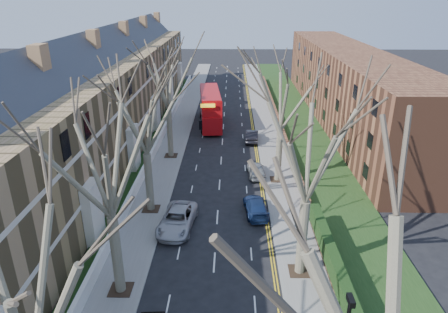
{
  "coord_description": "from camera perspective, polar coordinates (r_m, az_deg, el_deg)",
  "views": [
    {
      "loc": [
        1.11,
        -13.66,
        17.31
      ],
      "look_at": [
        0.43,
        21.09,
        2.92
      ],
      "focal_mm": 32.0,
      "sensor_mm": 36.0,
      "label": 1
    }
  ],
  "objects": [
    {
      "name": "pavement_right",
      "position": [
        55.63,
        6.12,
        4.29
      ],
      "size": [
        3.0,
        102.0,
        0.12
      ],
      "primitive_type": "cube",
      "color": "slate",
      "rests_on": "ground"
    },
    {
      "name": "grass_verge_right",
      "position": [
        56.17,
        10.71,
        4.3
      ],
      "size": [
        6.0,
        102.0,
        0.06
      ],
      "color": "#1B3613",
      "rests_on": "ground"
    },
    {
      "name": "pavement_left",
      "position": [
        55.86,
        -6.27,
        4.36
      ],
      "size": [
        3.0,
        102.0,
        0.12
      ],
      "primitive_type": "cube",
      "color": "slate",
      "rests_on": "ground"
    },
    {
      "name": "tree_left_dist",
      "position": [
        42.92,
        -8.21,
        11.86
      ],
      "size": [
        10.5,
        10.5,
        14.71
      ],
      "color": "brown",
      "rests_on": "ground"
    },
    {
      "name": "flats_right",
      "position": [
        60.24,
        17.09,
        9.7
      ],
      "size": [
        13.97,
        54.0,
        10.0
      ],
      "color": "brown",
      "rests_on": "ground"
    },
    {
      "name": "tree_right_far",
      "position": [
        36.84,
        8.36,
        9.6
      ],
      "size": [
        10.15,
        10.15,
        14.22
      ],
      "color": "brown",
      "rests_on": "ground"
    },
    {
      "name": "tree_right_mid",
      "position": [
        23.46,
        12.34,
        2.65
      ],
      "size": [
        10.5,
        10.5,
        14.71
      ],
      "color": "brown",
      "rests_on": "ground"
    },
    {
      "name": "car_left_far",
      "position": [
        31.91,
        -6.69,
        -8.94
      ],
      "size": [
        3.06,
        5.64,
        1.5
      ],
      "primitive_type": "imported",
      "rotation": [
        0.0,
        0.0,
        -0.11
      ],
      "color": "#ACADB2",
      "rests_on": "ground"
    },
    {
      "name": "terrace_left",
      "position": [
        48.48,
        -16.79,
        7.47
      ],
      "size": [
        9.7,
        78.0,
        13.6
      ],
      "color": "olive",
      "rests_on": "ground"
    },
    {
      "name": "tree_left_far",
      "position": [
        31.48,
        -11.51,
        7.18
      ],
      "size": [
        10.15,
        10.15,
        14.22
      ],
      "color": "brown",
      "rests_on": "ground"
    },
    {
      "name": "double_decker_bus",
      "position": [
        55.62,
        -1.96,
        6.83
      ],
      "size": [
        3.63,
        11.43,
        4.69
      ],
      "rotation": [
        0.0,
        0.0,
        3.24
      ],
      "color": "#A70B0F",
      "rests_on": "ground"
    },
    {
      "name": "tree_left_mid",
      "position": [
        22.2,
        -16.83,
        1.05
      ],
      "size": [
        10.5,
        10.5,
        14.71
      ],
      "color": "brown",
      "rests_on": "ground"
    },
    {
      "name": "tree_left_near",
      "position": [
        14.49,
        -28.4,
        -16.03
      ],
      "size": [
        9.8,
        9.8,
        13.73
      ],
      "color": "brown",
      "rests_on": "ground"
    },
    {
      "name": "car_right_mid",
      "position": [
        40.44,
        4.63,
        -1.88
      ],
      "size": [
        1.92,
        4.09,
        1.35
      ],
      "primitive_type": "imported",
      "rotation": [
        0.0,
        0.0,
        3.22
      ],
      "color": "gray",
      "rests_on": "ground"
    },
    {
      "name": "car_right_far",
      "position": [
        49.93,
        4.03,
        2.98
      ],
      "size": [
        1.78,
        4.26,
        1.37
      ],
      "primitive_type": "imported",
      "rotation": [
        0.0,
        0.0,
        3.06
      ],
      "color": "black",
      "rests_on": "ground"
    },
    {
      "name": "car_right_near",
      "position": [
        33.81,
        4.58,
        -7.13
      ],
      "size": [
        2.2,
        4.59,
        1.29
      ],
      "primitive_type": "imported",
      "rotation": [
        0.0,
        0.0,
        3.23
      ],
      "color": "navy",
      "rests_on": "ground"
    },
    {
      "name": "front_wall_left",
      "position": [
        48.47,
        -9.37,
        2.03
      ],
      "size": [
        0.3,
        78.0,
        1.0
      ],
      "color": "white",
      "rests_on": "ground"
    }
  ]
}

